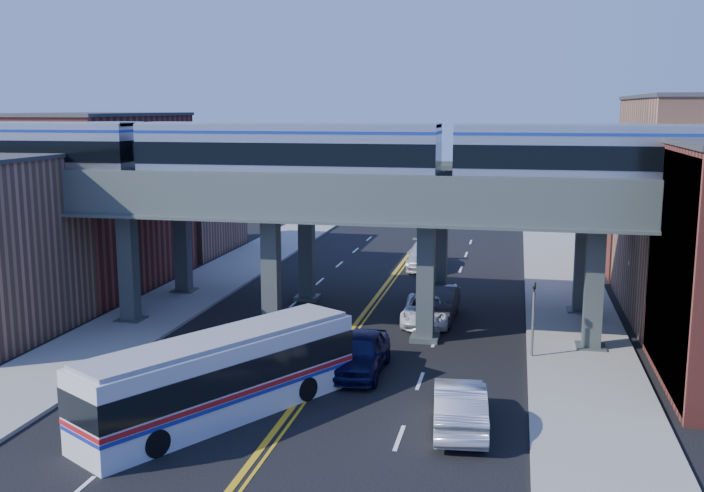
{
  "coord_description": "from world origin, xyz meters",
  "views": [
    {
      "loc": [
        8.24,
        -29.83,
        11.48
      ],
      "look_at": [
        0.72,
        5.82,
        5.07
      ],
      "focal_mm": 40.0,
      "sensor_mm": 36.0,
      "label": 1
    }
  ],
  "objects": [
    {
      "name": "traffic_signal",
      "position": [
        9.2,
        6.0,
        2.3
      ],
      "size": [
        0.15,
        0.18,
        4.1
      ],
      "color": "slate",
      "rests_on": "ground"
    },
    {
      "name": "car_lane_b",
      "position": [
        4.25,
        12.18,
        0.89
      ],
      "size": [
        2.03,
        5.43,
        1.77
      ],
      "primitive_type": "imported",
      "rotation": [
        0.0,
        0.0,
        -0.03
      ],
      "color": "#313033",
      "rests_on": "ground"
    },
    {
      "name": "car_parked_curb",
      "position": [
        6.5,
        -2.68,
        0.88
      ],
      "size": [
        2.38,
        5.47,
        1.75
      ],
      "primitive_type": "imported",
      "rotation": [
        0.0,
        0.0,
        3.24
      ],
      "color": "#ABABB0",
      "rests_on": "ground"
    },
    {
      "name": "transit_train",
      "position": [
        -3.03,
        8.0,
        9.26
      ],
      "size": [
        46.93,
        2.94,
        3.43
      ],
      "color": "black",
      "rests_on": "elevated_viaduct_near"
    },
    {
      "name": "elevated_viaduct_near",
      "position": [
        0.0,
        8.0,
        6.47
      ],
      "size": [
        52.0,
        3.6,
        7.4
      ],
      "color": "#3B4443",
      "rests_on": "ground"
    },
    {
      "name": "building_east_c",
      "position": [
        18.5,
        29.0,
        4.5
      ],
      "size": [
        8.0,
        10.0,
        9.0
      ],
      "primitive_type": "cube",
      "color": "brown",
      "rests_on": "ground"
    },
    {
      "name": "elevated_viaduct_far",
      "position": [
        0.0,
        15.0,
        6.47
      ],
      "size": [
        52.0,
        3.6,
        7.4
      ],
      "color": "#3B4443",
      "rests_on": "ground"
    },
    {
      "name": "sidewalk_west",
      "position": [
        -11.5,
        10.0,
        0.08
      ],
      "size": [
        5.0,
        70.0,
        0.16
      ],
      "primitive_type": "cube",
      "color": "gray",
      "rests_on": "ground"
    },
    {
      "name": "transit_bus",
      "position": [
        -2.32,
        -3.37,
        1.54
      ],
      "size": [
        8.17,
        11.33,
        3.0
      ],
      "rotation": [
        0.0,
        0.0,
        1.03
      ],
      "color": "silver",
      "rests_on": "ground"
    },
    {
      "name": "ground",
      "position": [
        0.0,
        0.0,
        0.0
      ],
      "size": [
        120.0,
        120.0,
        0.0
      ],
      "primitive_type": "plane",
      "color": "black",
      "rests_on": "ground"
    },
    {
      "name": "car_lane_c",
      "position": [
        3.71,
        11.26,
        0.75
      ],
      "size": [
        2.66,
        5.46,
        1.5
      ],
      "primitive_type": "imported",
      "rotation": [
        0.0,
        0.0,
        0.03
      ],
      "color": "white",
      "rests_on": "ground"
    },
    {
      "name": "building_west_b",
      "position": [
        -18.5,
        16.0,
        5.5
      ],
      "size": [
        8.0,
        14.0,
        11.0
      ],
      "primitive_type": "cube",
      "color": "brown",
      "rests_on": "ground"
    },
    {
      "name": "building_west_c",
      "position": [
        -18.5,
        29.0,
        4.0
      ],
      "size": [
        8.0,
        10.0,
        8.0
      ],
      "primitive_type": "cube",
      "color": "#A46E54",
      "rests_on": "ground"
    },
    {
      "name": "stop_sign",
      "position": [
        0.3,
        3.0,
        1.76
      ],
      "size": [
        0.76,
        0.09,
        2.63
      ],
      "color": "slate",
      "rests_on": "ground"
    },
    {
      "name": "car_lane_a",
      "position": [
        1.8,
        2.52,
        0.9
      ],
      "size": [
        2.13,
        5.28,
        1.8
      ],
      "primitive_type": "imported",
      "rotation": [
        0.0,
        0.0,
        0.0
      ],
      "color": "#0F0F37",
      "rests_on": "ground"
    },
    {
      "name": "car_lane_d",
      "position": [
        1.85,
        26.15,
        0.88
      ],
      "size": [
        2.89,
        6.24,
        1.76
      ],
      "primitive_type": "imported",
      "rotation": [
        0.0,
        0.0,
        0.07
      ],
      "color": "silver",
      "rests_on": "ground"
    },
    {
      "name": "sidewalk_east",
      "position": [
        11.5,
        10.0,
        0.08
      ],
      "size": [
        5.0,
        70.0,
        0.16
      ],
      "primitive_type": "cube",
      "color": "gray",
      "rests_on": "ground"
    },
    {
      "name": "mural_panel",
      "position": [
        14.55,
        4.0,
        4.75
      ],
      "size": [
        0.1,
        9.5,
        9.5
      ],
      "primitive_type": "cube",
      "color": "teal",
      "rests_on": "ground"
    }
  ]
}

